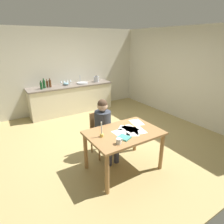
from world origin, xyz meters
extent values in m
cube|color=tan|center=(0.00, 0.00, -0.02)|extent=(5.20, 5.20, 0.04)
cube|color=beige|center=(0.00, 2.60, 1.30)|extent=(5.20, 0.12, 2.60)
cube|color=beige|center=(2.60, 0.00, 1.30)|extent=(0.12, 5.20, 2.60)
cube|color=beige|center=(0.00, 2.24, 0.43)|extent=(2.63, 0.60, 0.86)
cube|color=#72665B|center=(0.00, 2.24, 0.88)|extent=(2.67, 0.64, 0.04)
cube|color=#9E7042|center=(-0.33, -1.09, 0.73)|extent=(1.26, 0.87, 0.04)
cylinder|color=#9E7042|center=(-0.90, -1.47, 0.35)|extent=(0.07, 0.07, 0.71)
cylinder|color=#9E7042|center=(0.25, -1.47, 0.35)|extent=(0.07, 0.07, 0.71)
cylinder|color=#9E7042|center=(-0.90, -0.72, 0.35)|extent=(0.07, 0.07, 0.71)
cylinder|color=#9E7042|center=(0.25, -0.72, 0.35)|extent=(0.07, 0.07, 0.71)
cube|color=#9E7042|center=(-0.41, -0.48, 0.47)|extent=(0.40, 0.40, 0.04)
cube|color=#9E7042|center=(-0.41, -0.29, 0.68)|extent=(0.36, 0.03, 0.40)
cylinder|color=#9E7042|center=(-0.58, -0.64, 0.23)|extent=(0.04, 0.04, 0.46)
cylinder|color=#9E7042|center=(-0.24, -0.65, 0.23)|extent=(0.04, 0.04, 0.46)
cylinder|color=#9E7042|center=(-0.58, -0.30, 0.23)|extent=(0.04, 0.04, 0.46)
cylinder|color=#9E7042|center=(-0.24, -0.31, 0.23)|extent=(0.04, 0.04, 0.46)
cylinder|color=#333842|center=(-0.41, -0.50, 0.70)|extent=(0.32, 0.32, 0.50)
sphere|color=#D8AD8C|center=(-0.41, -0.50, 1.06)|extent=(0.20, 0.20, 0.20)
sphere|color=#473323|center=(-0.41, -0.50, 1.10)|extent=(0.19, 0.19, 0.19)
cylinder|color=#383847|center=(-0.49, -0.69, 0.45)|extent=(0.13, 0.38, 0.13)
cylinder|color=#383847|center=(-0.49, -0.88, 0.23)|extent=(0.10, 0.10, 0.45)
cylinder|color=#383847|center=(-0.33, -0.69, 0.45)|extent=(0.13, 0.38, 0.13)
cylinder|color=#383847|center=(-0.33, -0.88, 0.23)|extent=(0.10, 0.10, 0.45)
cylinder|color=white|center=(-0.63, -1.37, 0.79)|extent=(0.08, 0.08, 0.09)
torus|color=white|center=(-0.58, -1.37, 0.79)|extent=(0.06, 0.01, 0.06)
cylinder|color=gold|center=(-0.74, -1.03, 0.77)|extent=(0.06, 0.06, 0.05)
cylinder|color=white|center=(-0.74, -1.03, 0.90)|extent=(0.02, 0.02, 0.21)
cube|color=teal|center=(-0.46, -1.27, 0.76)|extent=(0.23, 0.24, 0.02)
cube|color=white|center=(-0.20, -1.01, 0.75)|extent=(0.35, 0.36, 0.00)
cube|color=white|center=(0.11, -0.90, 0.75)|extent=(0.28, 0.34, 0.00)
cube|color=white|center=(-0.22, -1.18, 0.75)|extent=(0.33, 0.36, 0.00)
cube|color=white|center=(-0.15, -1.04, 0.75)|extent=(0.23, 0.31, 0.00)
cube|color=white|center=(-0.41, -1.11, 0.75)|extent=(0.21, 0.30, 0.00)
cube|color=white|center=(-0.08, -1.18, 0.75)|extent=(0.27, 0.33, 0.00)
cylinder|color=#B2B7BC|center=(0.39, 2.24, 0.92)|extent=(0.36, 0.36, 0.04)
cylinder|color=silver|center=(0.39, 2.40, 1.02)|extent=(0.02, 0.02, 0.24)
cylinder|color=#194C23|center=(-0.92, 2.15, 1.00)|extent=(0.07, 0.07, 0.20)
cylinder|color=#194C23|center=(-0.92, 2.15, 1.13)|extent=(0.03, 0.03, 0.05)
cylinder|color=#194C23|center=(-0.81, 2.26, 1.01)|extent=(0.08, 0.08, 0.23)
cylinder|color=#194C23|center=(-0.81, 2.26, 1.15)|extent=(0.03, 0.03, 0.06)
cylinder|color=#593319|center=(-0.71, 2.31, 1.00)|extent=(0.06, 0.06, 0.19)
cylinder|color=#593319|center=(-0.71, 2.31, 1.12)|extent=(0.03, 0.03, 0.05)
cylinder|color=#593319|center=(-0.63, 2.29, 1.01)|extent=(0.07, 0.07, 0.21)
cylinder|color=#593319|center=(-0.63, 2.29, 1.14)|extent=(0.03, 0.03, 0.05)
ellipsoid|color=#668C99|center=(-0.13, 2.32, 0.94)|extent=(0.18, 0.18, 0.08)
cylinder|color=#B7BABF|center=(0.92, 2.24, 0.99)|extent=(0.18, 0.18, 0.18)
cone|color=#262628|center=(0.92, 2.24, 1.10)|extent=(0.11, 0.11, 0.04)
cylinder|color=silver|center=(0.05, 2.39, 0.90)|extent=(0.06, 0.06, 0.00)
cylinder|color=silver|center=(0.05, 2.39, 0.94)|extent=(0.01, 0.01, 0.07)
cone|color=silver|center=(0.05, 2.39, 1.01)|extent=(0.07, 0.07, 0.08)
cylinder|color=silver|center=(-0.05, 2.39, 0.90)|extent=(0.06, 0.06, 0.00)
cylinder|color=silver|center=(-0.05, 2.39, 0.94)|extent=(0.01, 0.01, 0.07)
cone|color=silver|center=(-0.05, 2.39, 1.01)|extent=(0.07, 0.07, 0.08)
cylinder|color=silver|center=(-0.16, 2.39, 0.90)|extent=(0.06, 0.06, 0.00)
cylinder|color=silver|center=(-0.16, 2.39, 0.94)|extent=(0.01, 0.01, 0.07)
cone|color=silver|center=(-0.16, 2.39, 1.01)|extent=(0.07, 0.07, 0.08)
cylinder|color=silver|center=(-0.26, 2.39, 0.90)|extent=(0.06, 0.06, 0.00)
cylinder|color=silver|center=(-0.26, 2.39, 0.94)|extent=(0.01, 0.01, 0.07)
cone|color=silver|center=(-0.26, 2.39, 1.01)|extent=(0.07, 0.07, 0.08)
camera|label=1|loc=(-2.09, -3.47, 2.23)|focal=30.53mm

